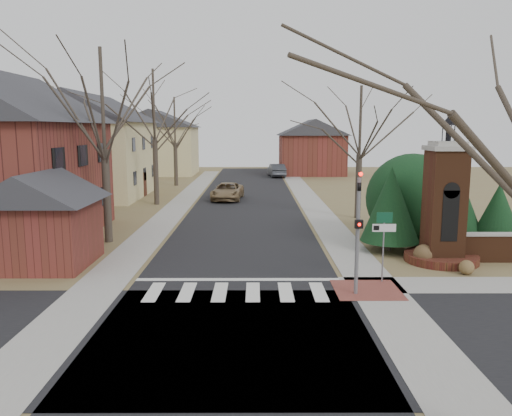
{
  "coord_description": "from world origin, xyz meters",
  "views": [
    {
      "loc": [
        0.67,
        -16.62,
        5.9
      ],
      "look_at": [
        0.73,
        6.0,
        2.27
      ],
      "focal_mm": 35.0,
      "sensor_mm": 36.0,
      "label": 1
    }
  ],
  "objects_px": {
    "traffic_signal_pole": "(358,224)",
    "brick_gate_monument": "(444,214)",
    "sign_post": "(384,233)",
    "pickup_truck": "(227,191)",
    "distant_car": "(277,170)"
  },
  "relations": [
    {
      "from": "traffic_signal_pole",
      "to": "distant_car",
      "type": "relative_size",
      "value": 0.93
    },
    {
      "from": "sign_post",
      "to": "brick_gate_monument",
      "type": "distance_m",
      "value": 4.55
    },
    {
      "from": "brick_gate_monument",
      "to": "pickup_truck",
      "type": "relative_size",
      "value": 1.28
    },
    {
      "from": "sign_post",
      "to": "distant_car",
      "type": "xyz_separation_m",
      "value": [
        -2.25,
        42.36,
        -1.15
      ]
    },
    {
      "from": "brick_gate_monument",
      "to": "pickup_truck",
      "type": "xyz_separation_m",
      "value": [
        -10.6,
        19.53,
        -1.46
      ]
    },
    {
      "from": "brick_gate_monument",
      "to": "pickup_truck",
      "type": "bearing_deg",
      "value": 118.5
    },
    {
      "from": "traffic_signal_pole",
      "to": "pickup_truck",
      "type": "distance_m",
      "value": 24.74
    },
    {
      "from": "sign_post",
      "to": "distant_car",
      "type": "distance_m",
      "value": 42.44
    },
    {
      "from": "traffic_signal_pole",
      "to": "brick_gate_monument",
      "type": "height_order",
      "value": "brick_gate_monument"
    },
    {
      "from": "traffic_signal_pole",
      "to": "sign_post",
      "type": "xyz_separation_m",
      "value": [
        1.29,
        1.41,
        -0.64
      ]
    },
    {
      "from": "sign_post",
      "to": "brick_gate_monument",
      "type": "height_order",
      "value": "brick_gate_monument"
    },
    {
      "from": "traffic_signal_pole",
      "to": "brick_gate_monument",
      "type": "relative_size",
      "value": 0.69
    },
    {
      "from": "sign_post",
      "to": "traffic_signal_pole",
      "type": "bearing_deg",
      "value": -132.43
    },
    {
      "from": "traffic_signal_pole",
      "to": "brick_gate_monument",
      "type": "xyz_separation_m",
      "value": [
        4.7,
        4.42,
        -0.42
      ]
    },
    {
      "from": "traffic_signal_pole",
      "to": "pickup_truck",
      "type": "xyz_separation_m",
      "value": [
        -5.9,
        23.95,
        -1.88
      ]
    }
  ]
}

